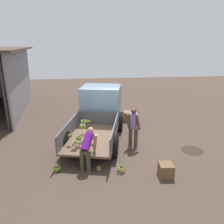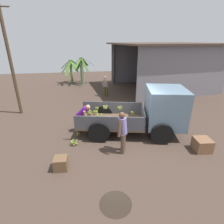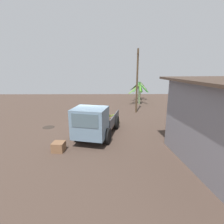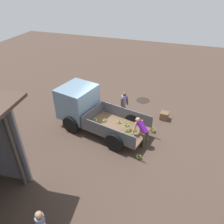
% 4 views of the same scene
% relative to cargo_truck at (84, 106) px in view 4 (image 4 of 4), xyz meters
% --- Properties ---
extents(ground, '(36.00, 36.00, 0.00)m').
position_rel_cargo_truck_xyz_m(ground, '(-1.30, -0.05, -1.15)').
color(ground, '#46362D').
extents(mud_patch_0, '(0.89, 0.89, 0.01)m').
position_rel_cargo_truck_xyz_m(mud_patch_0, '(-2.52, -3.61, -1.15)').
color(mud_patch_0, '#2D231A').
rests_on(mud_patch_0, ground).
extents(cargo_truck, '(5.10, 2.95, 2.17)m').
position_rel_cargo_truck_xyz_m(cargo_truck, '(0.00, 0.00, 0.00)').
color(cargo_truck, brown).
rests_on(cargo_truck, ground).
extents(person_foreground_visitor, '(0.49, 0.59, 1.69)m').
position_rel_cargo_truck_xyz_m(person_foreground_visitor, '(-1.81, -1.28, -0.21)').
color(person_foreground_visitor, brown).
rests_on(person_foreground_visitor, ground).
extents(person_worker_loading, '(0.83, 0.67, 1.41)m').
position_rel_cargo_truck_xyz_m(person_worker_loading, '(-3.32, 0.64, -0.33)').
color(person_worker_loading, '#403C27').
rests_on(person_worker_loading, ground).
extents(banana_bunch_on_ground_0, '(0.31, 0.31, 0.25)m').
position_rel_cargo_truck_xyz_m(banana_bunch_on_ground_0, '(-3.70, -0.48, -1.01)').
color(banana_bunch_on_ground_0, brown).
rests_on(banana_bunch_on_ground_0, ground).
extents(banana_bunch_on_ground_1, '(0.18, 0.19, 0.18)m').
position_rel_cargo_truck_xyz_m(banana_bunch_on_ground_1, '(-3.54, 0.28, -1.05)').
color(banana_bunch_on_ground_1, brown).
rests_on(banana_bunch_on_ground_1, ground).
extents(banana_bunch_on_ground_2, '(0.29, 0.29, 0.22)m').
position_rel_cargo_truck_xyz_m(banana_bunch_on_ground_2, '(-3.42, 1.69, -1.03)').
color(banana_bunch_on_ground_2, brown).
rests_on(banana_bunch_on_ground_2, ground).
extents(wooden_crate_0, '(0.48, 0.48, 0.44)m').
position_rel_cargo_truck_xyz_m(wooden_crate_0, '(-4.11, -1.90, -0.93)').
color(wooden_crate_0, brown).
rests_on(wooden_crate_0, ground).
extents(wooden_crate_1, '(0.69, 0.69, 0.51)m').
position_rel_cargo_truck_xyz_m(wooden_crate_1, '(1.36, -1.73, -0.90)').
color(wooden_crate_1, brown).
rests_on(wooden_crate_1, ground).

